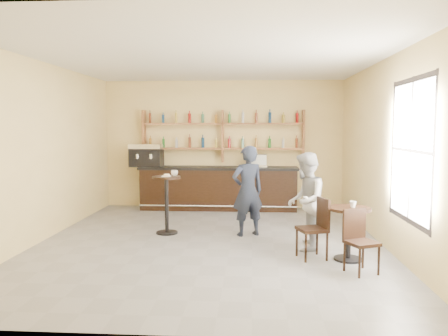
# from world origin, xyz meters

# --- Properties ---
(floor) EXTENTS (7.00, 7.00, 0.00)m
(floor) POSITION_xyz_m (0.00, 0.00, 0.00)
(floor) COLOR slate
(floor) RESTS_ON ground
(ceiling) EXTENTS (7.00, 7.00, 0.00)m
(ceiling) POSITION_xyz_m (0.00, 0.00, 3.20)
(ceiling) COLOR white
(ceiling) RESTS_ON wall_back
(wall_back) EXTENTS (7.00, 0.00, 7.00)m
(wall_back) POSITION_xyz_m (0.00, 3.50, 1.60)
(wall_back) COLOR #EDD086
(wall_back) RESTS_ON floor
(wall_front) EXTENTS (7.00, 0.00, 7.00)m
(wall_front) POSITION_xyz_m (0.00, -3.50, 1.60)
(wall_front) COLOR #EDD086
(wall_front) RESTS_ON floor
(wall_left) EXTENTS (0.00, 7.00, 7.00)m
(wall_left) POSITION_xyz_m (-3.00, 0.00, 1.60)
(wall_left) COLOR #EDD086
(wall_left) RESTS_ON floor
(wall_right) EXTENTS (0.00, 7.00, 7.00)m
(wall_right) POSITION_xyz_m (3.00, 0.00, 1.60)
(wall_right) COLOR #EDD086
(wall_right) RESTS_ON floor
(window_pane) EXTENTS (0.00, 2.00, 2.00)m
(window_pane) POSITION_xyz_m (2.99, -1.20, 1.70)
(window_pane) COLOR white
(window_pane) RESTS_ON wall_right
(window_frame) EXTENTS (0.04, 1.70, 2.10)m
(window_frame) POSITION_xyz_m (2.99, -1.20, 1.70)
(window_frame) COLOR black
(window_frame) RESTS_ON wall_right
(shelf_unit) EXTENTS (4.00, 0.26, 1.40)m
(shelf_unit) POSITION_xyz_m (0.00, 3.37, 1.81)
(shelf_unit) COLOR brown
(shelf_unit) RESTS_ON wall_back
(liquor_bottles) EXTENTS (3.68, 0.10, 1.00)m
(liquor_bottles) POSITION_xyz_m (0.00, 3.37, 1.98)
(liquor_bottles) COLOR #8C5919
(liquor_bottles) RESTS_ON shelf_unit
(bar_counter) EXTENTS (3.90, 0.76, 1.06)m
(bar_counter) POSITION_xyz_m (-0.09, 3.15, 0.53)
(bar_counter) COLOR black
(bar_counter) RESTS_ON floor
(espresso_machine) EXTENTS (0.79, 0.51, 0.56)m
(espresso_machine) POSITION_xyz_m (-1.89, 3.15, 1.34)
(espresso_machine) COLOR black
(espresso_machine) RESTS_ON bar_counter
(pastry_case) EXTENTS (0.53, 0.42, 0.31)m
(pastry_case) POSITION_xyz_m (0.84, 3.15, 1.21)
(pastry_case) COLOR silver
(pastry_case) RESTS_ON bar_counter
(pedestal_table) EXTENTS (0.71, 0.71, 1.11)m
(pedestal_table) POSITION_xyz_m (-0.89, 0.59, 0.55)
(pedestal_table) COLOR black
(pedestal_table) RESTS_ON floor
(napkin) EXTENTS (0.18, 0.18, 0.00)m
(napkin) POSITION_xyz_m (-0.89, 0.59, 1.11)
(napkin) COLOR white
(napkin) RESTS_ON pedestal_table
(donut) EXTENTS (0.13, 0.13, 0.04)m
(donut) POSITION_xyz_m (-0.88, 0.58, 1.13)
(donut) COLOR #DD9950
(donut) RESTS_ON napkin
(cup_pedestal) EXTENTS (0.17, 0.17, 0.10)m
(cup_pedestal) POSITION_xyz_m (-0.75, 0.69, 1.16)
(cup_pedestal) COLOR white
(cup_pedestal) RESTS_ON pedestal_table
(man_main) EXTENTS (0.73, 0.62, 1.69)m
(man_main) POSITION_xyz_m (0.66, 0.54, 0.85)
(man_main) COLOR black
(man_main) RESTS_ON floor
(cafe_table) EXTENTS (0.79, 0.79, 0.82)m
(cafe_table) POSITION_xyz_m (2.22, -0.90, 0.41)
(cafe_table) COLOR black
(cafe_table) RESTS_ON floor
(cup_cafe) EXTENTS (0.10, 0.10, 0.10)m
(cup_cafe) POSITION_xyz_m (2.27, -0.90, 0.87)
(cup_cafe) COLOR white
(cup_cafe) RESTS_ON cafe_table
(chair_west) EXTENTS (0.51, 0.51, 0.94)m
(chair_west) POSITION_xyz_m (1.67, -0.85, 0.47)
(chair_west) COLOR black
(chair_west) RESTS_ON floor
(chair_south) EXTENTS (0.51, 0.51, 0.88)m
(chair_south) POSITION_xyz_m (2.27, -1.50, 0.44)
(chair_south) COLOR black
(chair_south) RESTS_ON floor
(patron_second) EXTENTS (0.78, 0.91, 1.62)m
(patron_second) POSITION_xyz_m (1.63, -0.34, 0.81)
(patron_second) COLOR gray
(patron_second) RESTS_ON floor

